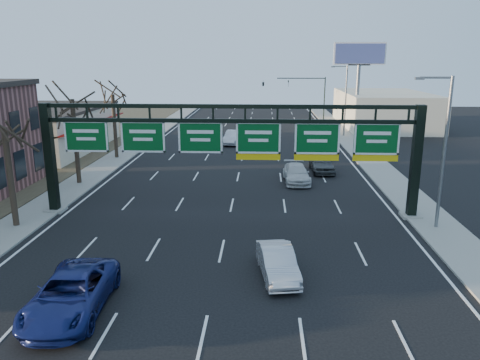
# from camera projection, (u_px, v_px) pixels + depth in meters

# --- Properties ---
(ground) EXTENTS (160.00, 160.00, 0.00)m
(ground) POSITION_uv_depth(u_px,v_px,m) (218.00, 267.00, 22.99)
(ground) COLOR black
(ground) RESTS_ON ground
(sidewalk_left) EXTENTS (3.00, 120.00, 0.12)m
(sidewalk_left) POSITION_uv_depth(u_px,v_px,m) (100.00, 169.00, 42.92)
(sidewalk_left) COLOR gray
(sidewalk_left) RESTS_ON ground
(sidewalk_right) EXTENTS (3.00, 120.00, 0.12)m
(sidewalk_right) POSITION_uv_depth(u_px,v_px,m) (382.00, 172.00, 41.67)
(sidewalk_right) COLOR gray
(sidewalk_right) RESTS_ON ground
(lane_markings) EXTENTS (21.60, 120.00, 0.01)m
(lane_markings) POSITION_uv_depth(u_px,v_px,m) (239.00, 171.00, 42.31)
(lane_markings) COLOR white
(lane_markings) RESTS_ON ground
(sign_gantry) EXTENTS (24.60, 1.20, 7.20)m
(sign_gantry) POSITION_uv_depth(u_px,v_px,m) (232.00, 145.00, 29.54)
(sign_gantry) COLOR black
(sign_gantry) RESTS_ON ground
(cream_strip) EXTENTS (10.90, 18.40, 4.70)m
(cream_strip) POSITION_uv_depth(u_px,v_px,m) (49.00, 129.00, 51.46)
(cream_strip) COLOR beige
(cream_strip) RESTS_ON ground
(building_right_distant) EXTENTS (12.00, 20.00, 5.00)m
(building_right_distant) POSITION_uv_depth(u_px,v_px,m) (384.00, 109.00, 69.68)
(building_right_distant) COLOR beige
(building_right_distant) RESTS_ON ground
(tree_gantry) EXTENTS (3.60, 3.60, 8.48)m
(tree_gantry) POSITION_uv_depth(u_px,v_px,m) (2.00, 109.00, 26.64)
(tree_gantry) COLOR #33281C
(tree_gantry) RESTS_ON sidewalk_left
(tree_mid) EXTENTS (3.60, 3.60, 9.24)m
(tree_mid) POSITION_uv_depth(u_px,v_px,m) (71.00, 86.00, 36.12)
(tree_mid) COLOR #33281C
(tree_mid) RESTS_ON sidewalk_left
(tree_far) EXTENTS (3.60, 3.60, 8.86)m
(tree_far) POSITION_uv_depth(u_px,v_px,m) (112.00, 84.00, 45.87)
(tree_far) COLOR #33281C
(tree_far) RESTS_ON sidewalk_left
(streetlight_near) EXTENTS (2.15, 0.22, 9.00)m
(streetlight_near) POSITION_uv_depth(u_px,v_px,m) (443.00, 145.00, 26.89)
(streetlight_near) COLOR slate
(streetlight_near) RESTS_ON sidewalk_right
(streetlight_far) EXTENTS (2.15, 0.22, 9.00)m
(streetlight_far) POSITION_uv_depth(u_px,v_px,m) (345.00, 97.00, 59.73)
(streetlight_far) COLOR slate
(streetlight_far) RESTS_ON sidewalk_right
(billboard_right) EXTENTS (7.00, 0.50, 12.00)m
(billboard_right) POSITION_uv_depth(u_px,v_px,m) (359.00, 64.00, 63.41)
(billboard_right) COLOR slate
(billboard_right) RESTS_ON ground
(traffic_signal_mast) EXTENTS (10.16, 0.54, 7.00)m
(traffic_signal_mast) POSITION_uv_depth(u_px,v_px,m) (286.00, 87.00, 74.45)
(traffic_signal_mast) COLOR black
(traffic_signal_mast) RESTS_ON ground
(car_blue_suv) EXTENTS (2.94, 5.95, 1.62)m
(car_blue_suv) POSITION_uv_depth(u_px,v_px,m) (71.00, 294.00, 18.73)
(car_blue_suv) COLOR navy
(car_blue_suv) RESTS_ON ground
(car_silver_sedan) EXTENTS (2.14, 4.45, 1.41)m
(car_silver_sedan) POSITION_uv_depth(u_px,v_px,m) (277.00, 263.00, 21.81)
(car_silver_sedan) COLOR #BABABF
(car_silver_sedan) RESTS_ON ground
(car_white_wagon) EXTENTS (2.22, 5.00, 1.43)m
(car_white_wagon) POSITION_uv_depth(u_px,v_px,m) (296.00, 174.00, 38.54)
(car_white_wagon) COLOR silver
(car_white_wagon) RESTS_ON ground
(car_grey_far) EXTENTS (2.12, 4.91, 1.65)m
(car_grey_far) POSITION_uv_depth(u_px,v_px,m) (322.00, 163.00, 42.03)
(car_grey_far) COLOR #414547
(car_grey_far) RESTS_ON ground
(car_silver_distant) EXTENTS (2.38, 5.01, 1.59)m
(car_silver_distant) POSITION_uv_depth(u_px,v_px,m) (233.00, 137.00, 55.51)
(car_silver_distant) COLOR silver
(car_silver_distant) RESTS_ON ground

